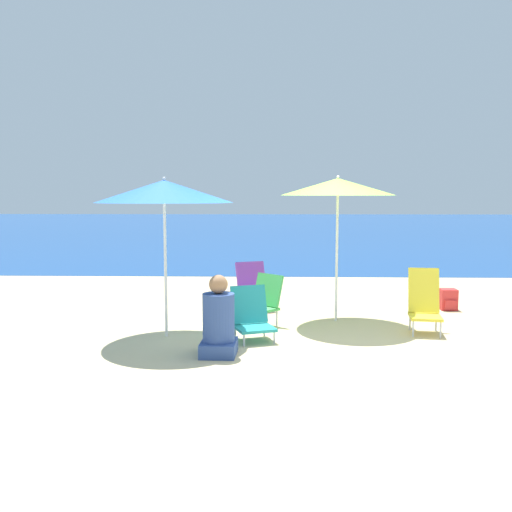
% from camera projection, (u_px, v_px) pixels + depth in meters
% --- Properties ---
extents(ground_plane, '(60.00, 60.00, 0.00)m').
position_uv_depth(ground_plane, '(345.00, 344.00, 6.99)').
color(ground_plane, '#D1BA89').
extents(sea_water, '(60.00, 40.00, 0.01)m').
position_uv_depth(sea_water, '(289.00, 226.00, 32.53)').
color(sea_water, '#19478C').
rests_on(sea_water, ground).
extents(beach_umbrella_blue, '(1.74, 1.74, 2.05)m').
position_uv_depth(beach_umbrella_blue, '(164.00, 191.00, 7.18)').
color(beach_umbrella_blue, white).
rests_on(beach_umbrella_blue, ground).
extents(beach_umbrella_lime, '(1.63, 1.63, 2.10)m').
position_uv_depth(beach_umbrella_lime, '(338.00, 187.00, 8.06)').
color(beach_umbrella_lime, white).
rests_on(beach_umbrella_lime, ground).
extents(beach_chair_purple, '(0.65, 0.69, 0.75)m').
position_uv_depth(beach_chair_purple, '(253.00, 286.00, 9.10)').
color(beach_chair_purple, silver).
rests_on(beach_chair_purple, ground).
extents(beach_chair_teal, '(0.62, 0.67, 0.67)m').
position_uv_depth(beach_chair_teal, '(252.00, 316.00, 7.21)').
color(beach_chair_teal, silver).
rests_on(beach_chair_teal, ground).
extents(beach_chair_yellow, '(0.47, 0.60, 0.84)m').
position_uv_depth(beach_chair_yellow, '(424.00, 302.00, 7.59)').
color(beach_chair_yellow, silver).
rests_on(beach_chair_yellow, ground).
extents(beach_chair_green, '(0.68, 0.68, 0.71)m').
position_uv_depth(beach_chair_green, '(263.00, 299.00, 7.99)').
color(beach_chair_green, silver).
rests_on(beach_chair_green, ground).
extents(person_seated_near, '(0.42, 0.49, 0.93)m').
position_uv_depth(person_seated_near, '(219.00, 323.00, 6.50)').
color(person_seated_near, '#334C8C').
rests_on(person_seated_near, ground).
extents(backpack_red, '(0.25, 0.27, 0.33)m').
position_uv_depth(backpack_red, '(448.00, 300.00, 9.07)').
color(backpack_red, red).
rests_on(backpack_red, ground).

